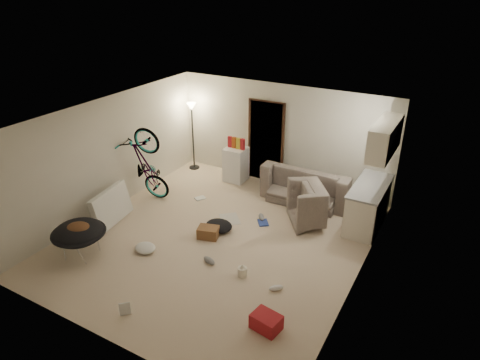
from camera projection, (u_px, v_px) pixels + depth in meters
The scene contains 37 objects.
floor at pixel (218, 239), 8.54m from camera, with size 5.50×6.00×0.02m, color beige.
ceiling at pixel (214, 118), 7.44m from camera, with size 5.50×6.00×0.02m, color white.
wall_back at pixel (282, 135), 10.36m from camera, with size 5.50×0.02×2.50m, color beige.
wall_front at pixel (94, 270), 5.62m from camera, with size 5.50×0.02×2.50m, color beige.
wall_left at pixel (108, 155), 9.21m from camera, with size 0.02×6.00×2.50m, color beige.
wall_right at pixel (363, 220), 6.77m from camera, with size 0.02×6.00×2.50m, color beige.
doorway at pixel (266, 142), 10.60m from camera, with size 0.85×0.10×2.04m, color black.
door_trim at pixel (266, 142), 10.58m from camera, with size 0.97×0.04×2.10m, color #361E13.
floor_lamp at pixel (192, 122), 11.11m from camera, with size 0.28×0.28×1.81m.
kitchen_counter at pixel (368, 206), 8.84m from camera, with size 0.60×1.50×0.88m, color silver.
counter_top at pixel (371, 186), 8.64m from camera, with size 0.64×1.54×0.04m, color gray.
kitchen_uppers at pixel (385, 138), 8.13m from camera, with size 0.38×1.40×0.65m, color silver.
sofa at pixel (307, 188), 9.92m from camera, with size 2.05×0.80×0.60m, color #313831.
armchair at pixel (321, 208), 8.99m from camera, with size 0.99×0.86×0.64m, color #313831.
bicycle at pixel (148, 180), 9.85m from camera, with size 0.65×1.85×0.97m, color black.
book_asset at pixel (120, 315), 6.61m from camera, with size 0.17×0.24×0.02m, color #A71920.
mini_fridge at pixel (236, 164), 10.80m from camera, with size 0.51×0.51×0.87m, color white.
snack_box_0 at pixel (230, 142), 10.63m from camera, with size 0.10×0.07×0.30m, color #A71920.
snack_box_1 at pixel (234, 143), 10.58m from camera, with size 0.10×0.07×0.30m, color #B74C16.
snack_box_2 at pixel (238, 144), 10.53m from camera, with size 0.10×0.07×0.30m, color gold.
snack_box_3 at pixel (243, 145), 10.47m from camera, with size 0.10×0.07×0.30m, color #A71920.
saucer_chair at pixel (79, 237), 7.85m from camera, with size 0.98×0.98×0.70m.
hoodie at pixel (78, 229), 7.72m from camera, with size 0.48×0.40×0.22m, color #55331D.
sofa_drape at pixel (271, 170), 10.23m from camera, with size 0.56×0.46×0.28m, color black.
tv_box at pixel (111, 206), 8.98m from camera, with size 0.13×1.11×0.73m, color silver.
drink_case_a at pixel (208, 232), 8.54m from camera, with size 0.40×0.29×0.23m, color brown.
drink_case_b at pixel (266, 322), 6.32m from camera, with size 0.42×0.31×0.24m, color #A71920.
juicer at pixel (242, 271), 7.45m from camera, with size 0.17×0.17×0.24m.
newspaper at pixel (230, 219), 9.22m from camera, with size 0.38×0.50×0.01m, color beige.
book_blue at pixel (263, 223), 9.06m from camera, with size 0.20×0.28×0.03m, color #283D92.
book_white at pixel (200, 198), 10.06m from camera, with size 0.18×0.23×0.02m, color silver.
shoe_0 at pixel (274, 187), 10.49m from camera, with size 0.28×0.11×0.10m, color #283D92.
shoe_1 at pixel (261, 217), 9.20m from camera, with size 0.28×0.11×0.10m, color slate.
shoe_3 at pixel (209, 261), 7.79m from camera, with size 0.29×0.12×0.11m, color slate.
shoe_4 at pixel (276, 288), 7.13m from camera, with size 0.25×0.10×0.09m, color white.
clothes_lump_a at pixel (219, 226), 8.80m from camera, with size 0.58×0.50×0.19m, color black.
clothes_lump_c at pixel (145, 248), 8.14m from camera, with size 0.42×0.36×0.13m, color silver.
Camera 1 is at (3.90, -6.04, 4.76)m, focal length 32.00 mm.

